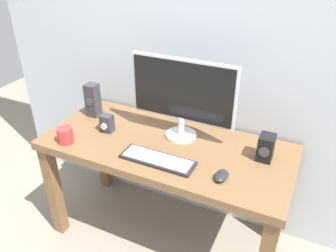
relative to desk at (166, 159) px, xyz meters
The scene contains 9 objects.
ground_plane 0.61m from the desk, ahead, with size 6.00×6.00×0.00m, color gray.
desk is the anchor object (origin of this frame).
monitor 0.39m from the desk, 70.39° to the left, with size 0.61×0.18×0.47m.
keyboard_primary 0.21m from the desk, 79.19° to the right, with size 0.40×0.13×0.02m.
mouse 0.43m from the desk, 23.29° to the right, with size 0.06×0.10×0.03m, color #232328.
speaker_right 0.57m from the desk, ahead, with size 0.08×0.10×0.14m.
speaker_left 0.62m from the desk, 168.87° to the left, with size 0.08×0.08×0.22m.
audio_controller 0.41m from the desk, behind, with size 0.07×0.07×0.11m.
coffee_mug 0.59m from the desk, 156.55° to the right, with size 0.09×0.09×0.09m, color red.
Camera 1 is at (0.70, -1.45, 1.76)m, focal length 36.24 mm.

